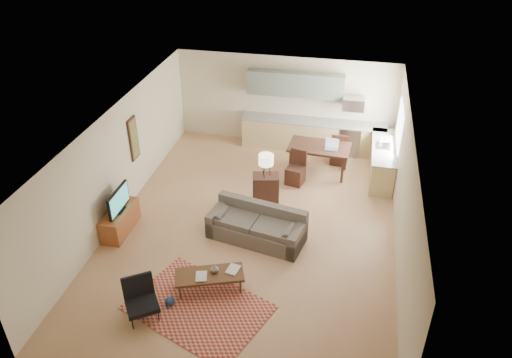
% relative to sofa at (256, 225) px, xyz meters
% --- Properties ---
extents(room, '(9.00, 9.00, 9.00)m').
position_rel_sofa_xyz_m(room, '(-0.16, 0.42, 0.96)').
color(room, '#AE7E58').
rests_on(room, ground).
extents(kitchen_counter_back, '(4.26, 0.64, 0.92)m').
position_rel_sofa_xyz_m(kitchen_counter_back, '(0.74, 4.60, 0.07)').
color(kitchen_counter_back, tan).
rests_on(kitchen_counter_back, ground).
extents(kitchen_counter_right, '(0.64, 2.26, 0.92)m').
position_rel_sofa_xyz_m(kitchen_counter_right, '(2.77, 3.42, 0.07)').
color(kitchen_counter_right, tan).
rests_on(kitchen_counter_right, ground).
extents(kitchen_range, '(0.62, 0.62, 0.90)m').
position_rel_sofa_xyz_m(kitchen_range, '(1.84, 4.60, 0.06)').
color(kitchen_range, '#A5A8AD').
rests_on(kitchen_range, ground).
extents(kitchen_microwave, '(0.62, 0.40, 0.35)m').
position_rel_sofa_xyz_m(kitchen_microwave, '(1.84, 4.62, 1.16)').
color(kitchen_microwave, '#A5A8AD').
rests_on(kitchen_microwave, room).
extents(upper_cabinets, '(2.80, 0.34, 0.70)m').
position_rel_sofa_xyz_m(upper_cabinets, '(0.14, 4.75, 1.56)').
color(upper_cabinets, slate).
rests_on(upper_cabinets, room).
extents(window_right, '(0.02, 1.40, 1.05)m').
position_rel_sofa_xyz_m(window_right, '(3.07, 3.42, 1.16)').
color(window_right, white).
rests_on(window_right, room).
extents(wall_art_left, '(0.06, 0.42, 1.10)m').
position_rel_sofa_xyz_m(wall_art_left, '(-3.37, 1.32, 1.16)').
color(wall_art_left, olive).
rests_on(wall_art_left, room).
extents(triptych, '(1.70, 0.04, 0.50)m').
position_rel_sofa_xyz_m(triptych, '(-0.26, 4.89, 1.36)').
color(triptych, '#F9EEC6').
rests_on(triptych, room).
extents(rug, '(3.03, 2.59, 0.02)m').
position_rel_sofa_xyz_m(rug, '(-0.65, -2.31, -0.38)').
color(rug, maroon).
rests_on(rug, floor).
extents(sofa, '(2.41, 1.42, 0.79)m').
position_rel_sofa_xyz_m(sofa, '(0.00, 0.00, 0.00)').
color(sofa, '#554D45').
rests_on(sofa, floor).
extents(coffee_table, '(1.46, 0.97, 0.41)m').
position_rel_sofa_xyz_m(coffee_table, '(-0.57, -1.78, -0.19)').
color(coffee_table, '#432713').
rests_on(coffee_table, floor).
extents(book_a, '(0.36, 0.40, 0.03)m').
position_rel_sofa_xyz_m(book_a, '(-0.81, -1.92, 0.03)').
color(book_a, maroon).
rests_on(book_a, coffee_table).
extents(book_b, '(0.34, 0.39, 0.02)m').
position_rel_sofa_xyz_m(book_b, '(-0.26, -1.55, 0.02)').
color(book_b, navy).
rests_on(book_b, coffee_table).
extents(vase, '(0.19, 0.19, 0.16)m').
position_rel_sofa_xyz_m(vase, '(-0.49, -1.69, 0.09)').
color(vase, black).
rests_on(vase, coffee_table).
extents(armchair, '(0.94, 0.94, 0.77)m').
position_rel_sofa_xyz_m(armchair, '(-1.60, -2.72, -0.01)').
color(armchair, black).
rests_on(armchair, floor).
extents(tv_credenza, '(0.47, 1.22, 0.56)m').
position_rel_sofa_xyz_m(tv_credenza, '(-3.16, -0.34, -0.11)').
color(tv_credenza, brown).
rests_on(tv_credenza, floor).
extents(tv, '(0.09, 0.94, 0.56)m').
position_rel_sofa_xyz_m(tv, '(-3.11, -0.34, 0.45)').
color(tv, black).
rests_on(tv, tv_credenza).
extents(console_table, '(0.72, 0.56, 0.76)m').
position_rel_sofa_xyz_m(console_table, '(-0.09, 1.54, -0.01)').
color(console_table, '#311B14').
rests_on(console_table, floor).
extents(table_lamp, '(0.47, 0.47, 0.61)m').
position_rel_sofa_xyz_m(table_lamp, '(-0.09, 1.54, 0.67)').
color(table_lamp, beige).
rests_on(table_lamp, console_table).
extents(dining_table, '(1.70, 1.05, 0.83)m').
position_rel_sofa_xyz_m(dining_table, '(1.06, 3.24, 0.02)').
color(dining_table, '#311B14').
rests_on(dining_table, floor).
extents(dining_chair_near, '(0.54, 0.56, 0.93)m').
position_rel_sofa_xyz_m(dining_chair_near, '(0.52, 2.56, 0.07)').
color(dining_chair_near, '#311B14').
rests_on(dining_chair_near, floor).
extents(dining_chair_far, '(0.50, 0.52, 0.98)m').
position_rel_sofa_xyz_m(dining_chair_far, '(1.60, 3.91, 0.10)').
color(dining_chair_far, '#311B14').
rests_on(dining_chair_far, floor).
extents(laptop, '(0.36, 0.28, 0.26)m').
position_rel_sofa_xyz_m(laptop, '(1.39, 3.13, 0.57)').
color(laptop, '#A5A8AD').
rests_on(laptop, dining_table).
extents(soap_bottle, '(0.11, 0.11, 0.19)m').
position_rel_sofa_xyz_m(soap_bottle, '(2.67, 3.65, 0.62)').
color(soap_bottle, '#F9EEC6').
rests_on(soap_bottle, kitchen_counter_right).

